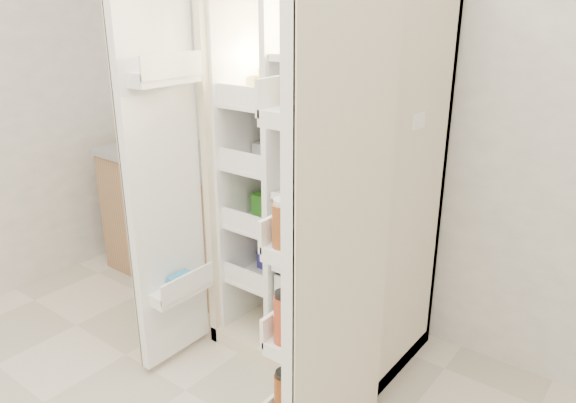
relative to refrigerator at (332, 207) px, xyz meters
The scene contains 5 objects.
wall_back 0.72m from the refrigerator, 65.03° to the left, with size 4.00×0.02×2.70m, color white.
refrigerator is the anchor object (origin of this frame).
freezer_door 0.81m from the refrigerator, 130.47° to the right, with size 0.15×0.40×1.72m.
fridge_door 0.85m from the refrigerator, 56.18° to the right, with size 0.17×0.58×1.72m.
kitchen_counter 1.16m from the refrigerator, behind, with size 1.13×0.60×0.82m.
Camera 1 is at (1.19, -0.46, 1.69)m, focal length 34.00 mm.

